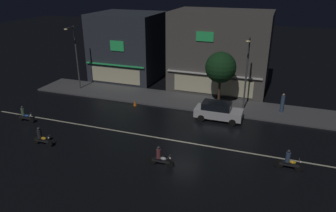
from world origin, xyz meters
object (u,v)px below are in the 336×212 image
Objects in this scene: pedestrian_on_sidewalk at (282,103)px; motorcycle_trailing_far at (41,138)px; motorcycle_lead at (24,115)px; traffic_cone at (135,103)px; motorcycle_following at (289,161)px; streetlamp_mid at (247,68)px; motorcycle_opposite_lane at (160,158)px; parked_car_near_kerb at (218,111)px; streetlamp_west at (75,53)px.

pedestrian_on_sidewalk reaches higher than motorcycle_trailing_far.
motorcycle_lead is 3.45× the size of traffic_cone.
motorcycle_lead and motorcycle_following have the same top height.
motorcycle_opposite_lane is at bearing -109.61° from streetlamp_mid.
pedestrian_on_sidewalk is at bearing 11.53° from streetlamp_mid.
motorcycle_following is at bearing -65.57° from streetlamp_mid.
traffic_cone is (-8.68, 0.59, -0.59)m from parked_car_near_kerb.
streetlamp_mid is 11.58m from traffic_cone.
motorcycle_lead is at bearing -12.68° from motorcycle_opposite_lane.
motorcycle_opposite_lane is 1.00× the size of motorcycle_trailing_far.
motorcycle_lead is 5.34m from motorcycle_trailing_far.
streetlamp_west is 3.77× the size of motorcycle_opposite_lane.
traffic_cone is (7.80, 6.88, -0.36)m from motorcycle_lead.
motorcycle_trailing_far is at bearing 0.13° from motorcycle_opposite_lane.
motorcycle_lead is (-18.41, -9.09, -3.70)m from streetlamp_mid.
motorcycle_opposite_lane is at bearing -56.25° from traffic_cone.
motorcycle_lead is (-22.00, -9.83, -0.38)m from pedestrian_on_sidewalk.
streetlamp_west is 3.77× the size of motorcycle_trailing_far.
motorcycle_trailing_far is 10.51m from traffic_cone.
streetlamp_mid is at bearing -111.48° from motorcycle_opposite_lane.
traffic_cone is at bearing -58.12° from motorcycle_opposite_lane.
parked_car_near_kerb is 2.26× the size of motorcycle_trailing_far.
parked_car_near_kerb is at bearing -3.86° from traffic_cone.
streetlamp_mid is 3.74× the size of motorcycle_opposite_lane.
parked_car_near_kerb is 2.26× the size of motorcycle_opposite_lane.
pedestrian_on_sidewalk reaches higher than traffic_cone.
motorcycle_opposite_lane is (-8.43, -2.49, 0.00)m from motorcycle_following.
motorcycle_trailing_far is at bearing 45.47° from pedestrian_on_sidewalk.
pedestrian_on_sidewalk is at bearing -139.36° from motorcycle_trailing_far.
streetlamp_mid is at bearing -161.27° from motorcycle_lead.
motorcycle_following is 16.46m from traffic_cone.
streetlamp_west is 1.01× the size of streetlamp_mid.
streetlamp_west reaches higher than motorcycle_opposite_lane.
parked_car_near_kerb is at bearing -9.71° from streetlamp_west.
pedestrian_on_sidewalk is at bearing 11.73° from traffic_cone.
motorcycle_following is (4.23, -9.31, -3.70)m from streetlamp_mid.
pedestrian_on_sidewalk is 10.07m from motorcycle_following.
streetlamp_west is 1.67× the size of parked_car_near_kerb.
motorcycle_trailing_far is at bearing 13.27° from motorcycle_following.
streetlamp_west is at bearing -9.71° from parked_car_near_kerb.
streetlamp_west is 22.72m from pedestrian_on_sidewalk.
pedestrian_on_sidewalk is 14.53m from traffic_cone.
parked_car_near_kerb is 9.29m from motorcycle_opposite_lane.
streetlamp_west reaches higher than streetlamp_mid.
parked_car_near_kerb is at bearing -106.04° from motorcycle_opposite_lane.
motorcycle_opposite_lane is (-7.80, -12.54, -0.38)m from pedestrian_on_sidewalk.
pedestrian_on_sidewalk is (22.46, 0.63, -3.35)m from streetlamp_west.
motorcycle_opposite_lane is at bearing 67.42° from pedestrian_on_sidewalk.
streetlamp_mid reaches higher than motorcycle_opposite_lane.
motorcycle_opposite_lane is at bearing 20.91° from motorcycle_following.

